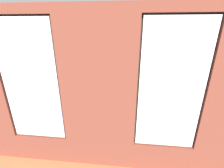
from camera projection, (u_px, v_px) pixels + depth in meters
ground_plane at (113, 104)px, 5.74m from camera, size 6.21×6.20×0.10m
brick_wall_with_windows at (99, 101)px, 2.69m from camera, size 5.61×0.30×3.02m
white_wall_right at (36, 63)px, 5.29m from camera, size 0.10×5.20×3.02m
couch_by_window at (101, 129)px, 3.69m from camera, size 2.02×0.87×0.80m
couch_left at (175, 105)px, 4.90m from camera, size 0.90×1.84×0.80m
coffee_table at (114, 89)px, 5.98m from camera, size 1.59×0.79×0.43m
cup_ceramic at (114, 87)px, 5.95m from camera, size 0.08×0.08×0.09m
candle_jar at (117, 88)px, 5.83m from camera, size 0.08×0.08×0.09m
remote_gray at (125, 87)px, 6.05m from camera, size 0.13×0.17×0.02m
remote_silver at (102, 89)px, 5.90m from camera, size 0.13×0.17×0.02m
media_console at (58, 88)px, 6.42m from camera, size 1.15×0.42×0.50m
tv_flatscreen at (56, 75)px, 6.22m from camera, size 0.99×0.20×0.69m
papasan_chair at (94, 77)px, 7.33m from camera, size 1.08×1.08×0.68m
potted_plant_by_left_couch at (156, 88)px, 6.20m from camera, size 0.32×0.32×0.57m
potted_plant_corner_near_left at (164, 72)px, 7.22m from camera, size 0.81×0.81×1.05m
potted_plant_mid_room_small at (142, 89)px, 5.90m from camera, size 0.40×0.40×0.61m
potted_plant_foreground_right at (75, 68)px, 7.59m from camera, size 1.02×0.87×1.34m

